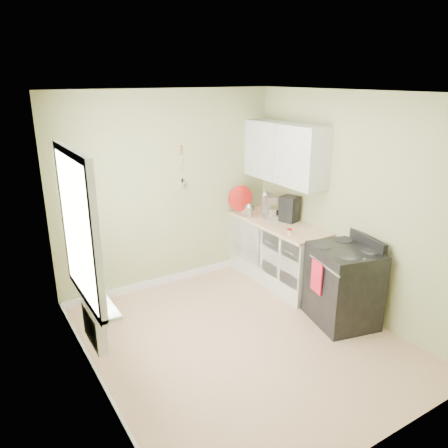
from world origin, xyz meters
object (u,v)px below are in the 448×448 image
stove (343,285)px  coffee_maker (289,210)px  kettle (249,211)px  stand_mixer (270,207)px

stove → coffee_maker: bearing=83.0°
kettle → coffee_maker: coffee_maker is taller
coffee_maker → stand_mixer: bearing=119.0°
stand_mixer → coffee_maker: (0.14, -0.25, 0.01)m
kettle → coffee_maker: (0.38, -0.44, 0.07)m
stand_mixer → kettle: stand_mixer is taller
stove → kettle: kettle is taller
stove → kettle: bearing=97.8°
stove → coffee_maker: 1.37m
stove → coffee_maker: size_ratio=2.97×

